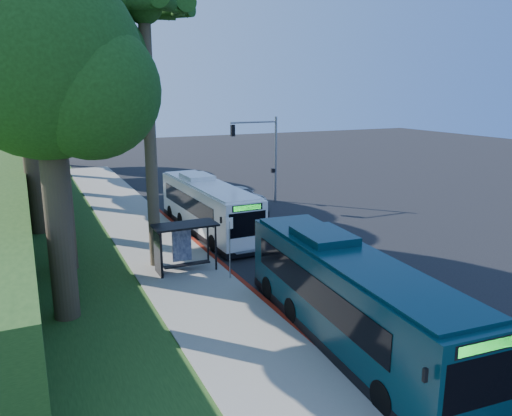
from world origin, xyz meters
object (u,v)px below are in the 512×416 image
bus_shelter (180,238)px  teal_bus (348,296)px  white_bus (208,206)px  pickup (241,197)px

bus_shelter → teal_bus: 10.21m
bus_shelter → white_bus: size_ratio=0.27×
bus_shelter → pickup: size_ratio=0.61×
teal_bus → pickup: 22.80m
bus_shelter → teal_bus: bearing=-70.2°
white_bus → pickup: (4.97, 6.10, -1.00)m
white_bus → teal_bus: (-0.32, -16.05, 0.08)m
teal_bus → pickup: size_ratio=2.41×
bus_shelter → pickup: bearing=55.1°
white_bus → teal_bus: size_ratio=0.95×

